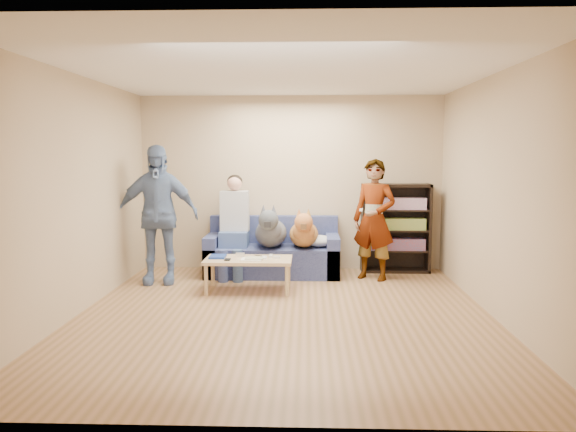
{
  "coord_description": "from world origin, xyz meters",
  "views": [
    {
      "loc": [
        0.25,
        -5.93,
        1.76
      ],
      "look_at": [
        0.0,
        1.2,
        0.95
      ],
      "focal_mm": 35.0,
      "sensor_mm": 36.0,
      "label": 1
    }
  ],
  "objects_px": {
    "dog_tan": "(304,232)",
    "bookshelf": "(395,226)",
    "camera_silver": "(240,255)",
    "dog_gray": "(270,231)",
    "notebook_blue": "(218,257)",
    "person_seated": "(234,222)",
    "coffee_table": "(248,262)",
    "person_standing_right": "(374,220)",
    "sofa": "(273,255)",
    "person_standing_left": "(157,215)"
  },
  "relations": [
    {
      "from": "notebook_blue",
      "to": "person_standing_right",
      "type": "bearing_deg",
      "value": 18.28
    },
    {
      "from": "person_standing_left",
      "to": "camera_silver",
      "type": "relative_size",
      "value": 16.93
    },
    {
      "from": "camera_silver",
      "to": "bookshelf",
      "type": "bearing_deg",
      "value": 27.8
    },
    {
      "from": "person_standing_left",
      "to": "person_standing_right",
      "type": "bearing_deg",
      "value": 1.46
    },
    {
      "from": "person_standing_left",
      "to": "bookshelf",
      "type": "bearing_deg",
      "value": 9.62
    },
    {
      "from": "camera_silver",
      "to": "dog_gray",
      "type": "height_order",
      "value": "dog_gray"
    },
    {
      "from": "camera_silver",
      "to": "dog_tan",
      "type": "bearing_deg",
      "value": 41.52
    },
    {
      "from": "camera_silver",
      "to": "bookshelf",
      "type": "distance_m",
      "value": 2.46
    },
    {
      "from": "sofa",
      "to": "dog_tan",
      "type": "xyz_separation_m",
      "value": [
        0.45,
        -0.19,
        0.36
      ]
    },
    {
      "from": "person_standing_left",
      "to": "bookshelf",
      "type": "height_order",
      "value": "person_standing_left"
    },
    {
      "from": "camera_silver",
      "to": "coffee_table",
      "type": "height_order",
      "value": "camera_silver"
    },
    {
      "from": "coffee_table",
      "to": "dog_tan",
      "type": "bearing_deg",
      "value": 50.41
    },
    {
      "from": "person_standing_right",
      "to": "bookshelf",
      "type": "height_order",
      "value": "person_standing_right"
    },
    {
      "from": "person_seated",
      "to": "notebook_blue",
      "type": "bearing_deg",
      "value": -96.77
    },
    {
      "from": "person_standing_right",
      "to": "coffee_table",
      "type": "height_order",
      "value": "person_standing_right"
    },
    {
      "from": "person_standing_right",
      "to": "notebook_blue",
      "type": "xyz_separation_m",
      "value": [
        -2.07,
        -0.68,
        -0.4
      ]
    },
    {
      "from": "person_standing_left",
      "to": "coffee_table",
      "type": "distance_m",
      "value": 1.45
    },
    {
      "from": "person_standing_left",
      "to": "notebook_blue",
      "type": "bearing_deg",
      "value": -27.5
    },
    {
      "from": "person_seated",
      "to": "dog_gray",
      "type": "bearing_deg",
      "value": -8.22
    },
    {
      "from": "person_standing_right",
      "to": "person_seated",
      "type": "height_order",
      "value": "person_standing_right"
    },
    {
      "from": "notebook_blue",
      "to": "camera_silver",
      "type": "relative_size",
      "value": 2.36
    },
    {
      "from": "person_standing_left",
      "to": "coffee_table",
      "type": "bearing_deg",
      "value": -22.83
    },
    {
      "from": "person_standing_left",
      "to": "camera_silver",
      "type": "distance_m",
      "value": 1.28
    },
    {
      "from": "dog_gray",
      "to": "coffee_table",
      "type": "height_order",
      "value": "dog_gray"
    },
    {
      "from": "person_seated",
      "to": "dog_gray",
      "type": "relative_size",
      "value": 1.16
    },
    {
      "from": "person_standing_left",
      "to": "dog_gray",
      "type": "height_order",
      "value": "person_standing_left"
    },
    {
      "from": "person_standing_right",
      "to": "dog_tan",
      "type": "xyz_separation_m",
      "value": [
        -0.97,
        0.11,
        -0.2
      ]
    },
    {
      "from": "camera_silver",
      "to": "bookshelf",
      "type": "xyz_separation_m",
      "value": [
        2.17,
        1.14,
        0.23
      ]
    },
    {
      "from": "bookshelf",
      "to": "notebook_blue",
      "type": "bearing_deg",
      "value": -153.64
    },
    {
      "from": "notebook_blue",
      "to": "camera_silver",
      "type": "bearing_deg",
      "value": 14.04
    },
    {
      "from": "person_standing_left",
      "to": "sofa",
      "type": "distance_m",
      "value": 1.76
    },
    {
      "from": "notebook_blue",
      "to": "dog_tan",
      "type": "height_order",
      "value": "dog_tan"
    },
    {
      "from": "sofa",
      "to": "dog_tan",
      "type": "height_order",
      "value": "dog_tan"
    },
    {
      "from": "coffee_table",
      "to": "person_standing_right",
      "type": "bearing_deg",
      "value": 23.72
    },
    {
      "from": "coffee_table",
      "to": "bookshelf",
      "type": "xyz_separation_m",
      "value": [
        2.05,
        1.26,
        0.31
      ]
    },
    {
      "from": "camera_silver",
      "to": "sofa",
      "type": "relative_size",
      "value": 0.06
    },
    {
      "from": "sofa",
      "to": "dog_gray",
      "type": "height_order",
      "value": "dog_gray"
    },
    {
      "from": "sofa",
      "to": "person_seated",
      "type": "xyz_separation_m",
      "value": [
        -0.55,
        -0.13,
        0.49
      ]
    },
    {
      "from": "person_standing_right",
      "to": "coffee_table",
      "type": "distance_m",
      "value": 1.88
    },
    {
      "from": "dog_gray",
      "to": "dog_tan",
      "type": "distance_m",
      "value": 0.47
    },
    {
      "from": "bookshelf",
      "to": "dog_tan",
      "type": "bearing_deg",
      "value": -162.74
    },
    {
      "from": "person_standing_right",
      "to": "dog_tan",
      "type": "distance_m",
      "value": 1.0
    },
    {
      "from": "dog_tan",
      "to": "bookshelf",
      "type": "distance_m",
      "value": 1.42
    },
    {
      "from": "sofa",
      "to": "dog_gray",
      "type": "bearing_deg",
      "value": -96.2
    },
    {
      "from": "person_standing_right",
      "to": "bookshelf",
      "type": "bearing_deg",
      "value": 84.44
    },
    {
      "from": "dog_tan",
      "to": "coffee_table",
      "type": "relative_size",
      "value": 1.06
    },
    {
      "from": "dog_gray",
      "to": "person_standing_left",
      "type": "bearing_deg",
      "value": -164.62
    },
    {
      "from": "dog_tan",
      "to": "camera_silver",
      "type": "bearing_deg",
      "value": -138.48
    },
    {
      "from": "camera_silver",
      "to": "sofa",
      "type": "xyz_separation_m",
      "value": [
        0.37,
        0.91,
        -0.16
      ]
    },
    {
      "from": "person_standing_right",
      "to": "camera_silver",
      "type": "distance_m",
      "value": 1.93
    }
  ]
}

